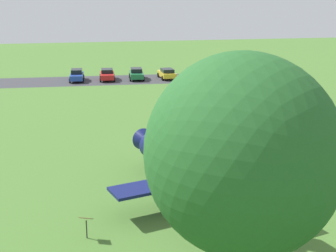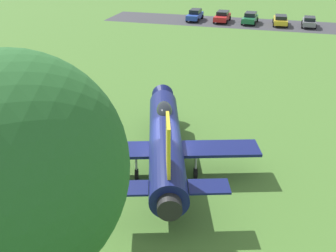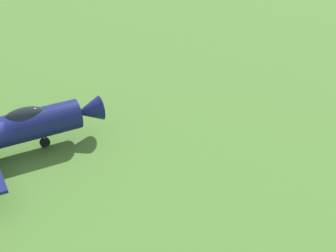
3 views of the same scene
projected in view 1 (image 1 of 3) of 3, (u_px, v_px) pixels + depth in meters
ground_plane at (193, 199)px, 26.51m from camera, size 200.00×200.00×0.00m
parking_strip at (138, 79)px, 65.43m from camera, size 10.18×43.20×0.00m
display_jet at (190, 168)px, 26.38m from camera, size 12.73×10.06×4.91m
shade_tree at (241, 154)px, 14.40m from camera, size 6.56×5.99×9.45m
info_plaque at (86, 221)px, 21.93m from camera, size 0.59×0.70×1.14m
parked_car_gray at (194, 73)px, 66.41m from camera, size 4.20×2.16×1.42m
parked_car_yellow at (167, 73)px, 65.80m from camera, size 4.40×2.07×1.44m
parked_car_green at (136, 74)px, 65.29m from camera, size 4.61×2.37×1.52m
parked_car_red at (107, 74)px, 64.65m from camera, size 4.55×2.34×1.51m
parked_car_blue at (77, 75)px, 64.01m from camera, size 4.57×2.17×1.57m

